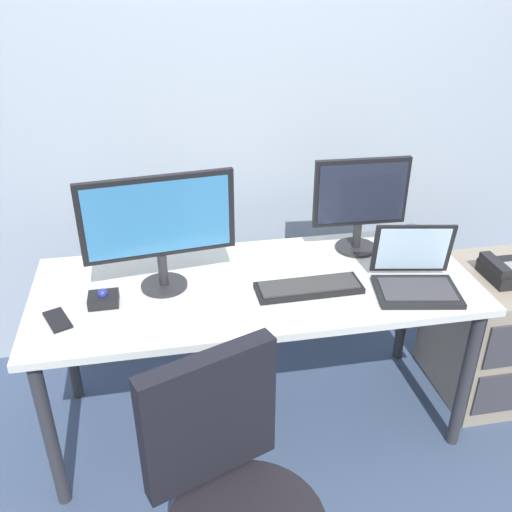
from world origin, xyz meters
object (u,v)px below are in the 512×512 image
at_px(desk_phone, 504,271).
at_px(coffee_mug, 413,237).
at_px(file_cabinet, 488,333).
at_px(keyboard, 309,287).
at_px(paper_notepad, 260,258).
at_px(cell_phone, 57,320).
at_px(trackball_mouse, 103,299).
at_px(laptop, 415,275).
at_px(monitor_main, 159,223).
at_px(monitor_side, 361,200).

distance_m(desk_phone, coffee_mug, 0.41).
xyz_separation_m(file_cabinet, keyboard, (-0.91, -0.11, 0.42)).
relative_size(keyboard, coffee_mug, 4.27).
xyz_separation_m(coffee_mug, paper_notepad, (-0.68, 0.01, -0.04)).
distance_m(keyboard, coffee_mug, 0.60).
xyz_separation_m(coffee_mug, cell_phone, (-1.47, -0.30, -0.04)).
bearing_deg(trackball_mouse, paper_notepad, 20.07).
bearing_deg(laptop, trackball_mouse, 175.13).
height_order(monitor_main, coffee_mug, monitor_main).
xyz_separation_m(monitor_main, monitor_side, (0.84, 0.16, -0.04)).
relative_size(monitor_side, trackball_mouse, 3.75).
relative_size(monitor_main, coffee_mug, 5.91).
distance_m(desk_phone, cell_phone, 1.84).
xyz_separation_m(monitor_main, cell_phone, (-0.38, -0.17, -0.27)).
bearing_deg(laptop, file_cabinet, 18.34).
distance_m(laptop, coffee_mug, 0.35).
height_order(desk_phone, monitor_side, monitor_side).
height_order(keyboard, paper_notepad, keyboard).
xyz_separation_m(monitor_side, laptop, (0.11, -0.35, -0.18)).
xyz_separation_m(keyboard, paper_notepad, (-0.14, 0.28, -0.01)).
relative_size(keyboard, paper_notepad, 1.98).
bearing_deg(keyboard, cell_phone, -177.79).
distance_m(desk_phone, paper_notepad, 1.06).
bearing_deg(paper_notepad, coffee_mug, -1.11).
distance_m(keyboard, cell_phone, 0.93).
bearing_deg(cell_phone, file_cabinet, -18.81).
distance_m(laptop, trackball_mouse, 1.18).
xyz_separation_m(desk_phone, trackball_mouse, (-1.67, -0.05, 0.09)).
height_order(monitor_main, cell_phone, monitor_main).
height_order(file_cabinet, cell_phone, cell_phone).
xyz_separation_m(monitor_main, paper_notepad, (0.41, 0.15, -0.27)).
height_order(file_cabinet, desk_phone, desk_phone).
distance_m(laptop, cell_phone, 1.34).
height_order(monitor_main, laptop, monitor_main).
distance_m(desk_phone, trackball_mouse, 1.68).
bearing_deg(coffee_mug, desk_phone, -24.96).
height_order(keyboard, laptop, laptop).
bearing_deg(file_cabinet, laptop, -161.66).
distance_m(monitor_side, cell_phone, 1.29).
bearing_deg(file_cabinet, cell_phone, -175.35).
bearing_deg(monitor_side, trackball_mouse, -166.97).
relative_size(file_cabinet, laptop, 1.75).
relative_size(file_cabinet, coffee_mug, 6.38).
xyz_separation_m(desk_phone, cell_phone, (-1.83, -0.13, 0.07)).
height_order(monitor_side, cell_phone, monitor_side).
relative_size(keyboard, cell_phone, 2.90).
height_order(file_cabinet, keyboard, keyboard).
relative_size(laptop, cell_phone, 2.48).
height_order(desk_phone, laptop, laptop).
bearing_deg(laptop, keyboard, 172.52).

